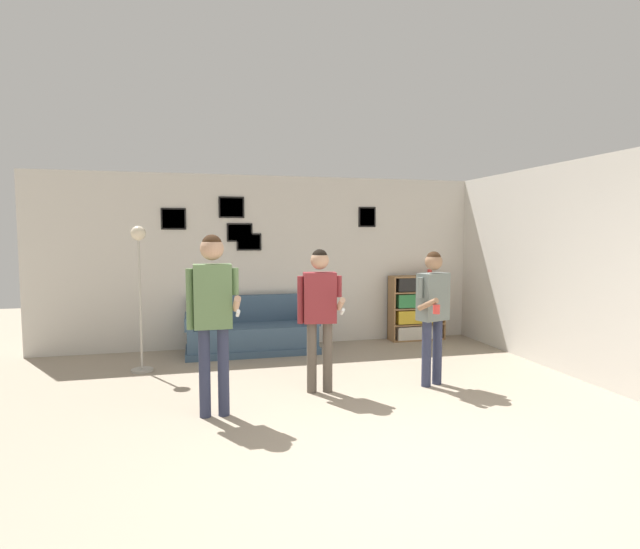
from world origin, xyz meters
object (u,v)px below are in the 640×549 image
at_px(couch, 252,333).
at_px(person_watcher_holding_cup, 433,304).
at_px(person_player_foreground_left, 213,304).
at_px(person_player_foreground_center, 320,305).
at_px(bookshelf, 417,308).
at_px(drinking_cup, 430,272).
at_px(floor_lamp, 139,275).

bearing_deg(couch, person_watcher_holding_cup, -49.48).
height_order(person_player_foreground_left, person_player_foreground_center, person_player_foreground_left).
distance_m(person_player_foreground_center, person_watcher_holding_cup, 1.35).
bearing_deg(person_player_foreground_left, bookshelf, 39.25).
xyz_separation_m(couch, person_player_foreground_left, (-0.65, -2.61, 0.83)).
bearing_deg(drinking_cup, person_player_foreground_center, -136.86).
distance_m(bookshelf, person_player_foreground_center, 3.28).
relative_size(floor_lamp, person_watcher_holding_cup, 1.19).
distance_m(bookshelf, drinking_cup, 0.64).
bearing_deg(floor_lamp, person_player_foreground_center, -34.08).
xyz_separation_m(floor_lamp, person_player_foreground_left, (0.86, -1.86, -0.15)).
distance_m(couch, person_player_foreground_left, 2.81).
relative_size(couch, bookshelf, 1.80).
bearing_deg(couch, person_player_foreground_left, -103.96).
distance_m(couch, bookshelf, 2.81).
bearing_deg(person_watcher_holding_cup, couch, 130.52).
relative_size(person_player_foreground_left, person_player_foreground_center, 1.10).
distance_m(floor_lamp, person_player_foreground_left, 2.06).
bearing_deg(drinking_cup, bookshelf, 179.97).
relative_size(person_player_foreground_left, person_watcher_holding_cup, 1.12).
xyz_separation_m(couch, person_player_foreground_center, (0.53, -2.13, 0.71)).
relative_size(person_watcher_holding_cup, drinking_cup, 15.14).
bearing_deg(person_player_foreground_left, person_player_foreground_center, 22.12).
height_order(bookshelf, drinking_cup, drinking_cup).
bearing_deg(bookshelf, couch, -175.87).
relative_size(floor_lamp, drinking_cup, 18.05).
height_order(person_player_foreground_center, person_watcher_holding_cup, person_player_foreground_center).
height_order(floor_lamp, person_player_foreground_center, floor_lamp).
bearing_deg(person_watcher_holding_cup, drinking_cup, 64.60).
bearing_deg(bookshelf, drinking_cup, -0.03).
bearing_deg(person_watcher_holding_cup, person_player_foreground_left, -170.80).
height_order(bookshelf, person_watcher_holding_cup, person_watcher_holding_cup).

